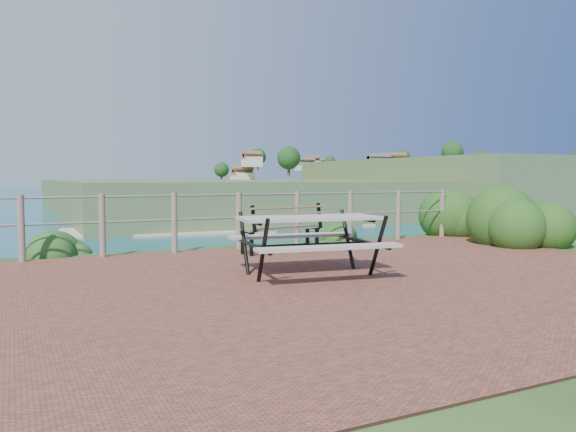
% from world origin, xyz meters
% --- Properties ---
extents(ground, '(10.00, 7.00, 0.12)m').
position_xyz_m(ground, '(0.00, 0.00, 0.00)').
color(ground, brown).
rests_on(ground, ground).
extents(ocean, '(1200.00, 1200.00, 0.00)m').
position_xyz_m(ocean, '(0.00, 200.00, 0.00)').
color(ocean, '#157080').
rests_on(ocean, ground).
extents(safety_railing, '(9.40, 0.10, 1.00)m').
position_xyz_m(safety_railing, '(0.00, 3.35, 0.57)').
color(safety_railing, '#6B5B4C').
rests_on(safety_railing, ground).
extents(distant_bay, '(290.00, 232.36, 24.00)m').
position_xyz_m(distant_bay, '(173.07, 202.61, -1.52)').
color(distant_bay, '#475C2E').
rests_on(distant_bay, ground).
extents(picnic_table, '(1.87, 1.54, 0.76)m').
position_xyz_m(picnic_table, '(-0.15, 0.49, 0.48)').
color(picnic_table, gray).
rests_on(picnic_table, ground).
extents(park_bench, '(1.49, 0.60, 0.82)m').
position_xyz_m(park_bench, '(0.48, 2.66, 0.54)').
color(park_bench, brown).
rests_on(park_bench, ground).
extents(shrub_right_front, '(1.47, 1.47, 2.08)m').
position_xyz_m(shrub_right_front, '(4.92, 1.50, 0.00)').
color(shrub_right_front, '#163E13').
rests_on(shrub_right_front, ground).
extents(shrub_right_edge, '(1.19, 1.19, 1.69)m').
position_xyz_m(shrub_right_edge, '(4.87, 3.36, 0.00)').
color(shrub_right_edge, '#163E13').
rests_on(shrub_right_edge, ground).
extents(shrub_lip_west, '(0.82, 0.82, 0.57)m').
position_xyz_m(shrub_lip_west, '(-2.82, 4.13, 0.00)').
color(shrub_lip_west, '#1B481D').
rests_on(shrub_lip_west, ground).
extents(shrub_lip_east, '(0.87, 0.87, 0.65)m').
position_xyz_m(shrub_lip_east, '(2.62, 4.30, 0.00)').
color(shrub_lip_east, '#163E13').
rests_on(shrub_lip_east, ground).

